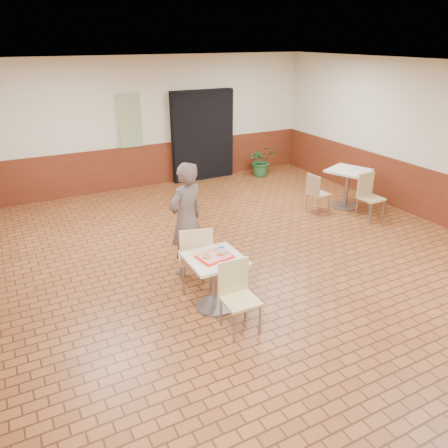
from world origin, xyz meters
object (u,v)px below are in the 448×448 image
chair_main_front (237,292)px  ring_donut (206,256)px  long_john_donut (222,253)px  paper_cup (221,247)px  potted_plant (262,161)px  main_table (215,274)px  chair_second_front (369,194)px  chair_second_left (316,191)px  chair_main_back (196,255)px  customer (186,220)px  second_table (347,182)px  serving_tray (215,257)px

chair_main_front → ring_donut: 0.64m
long_john_donut → paper_cup: 0.14m
ring_donut → potted_plant: ring_donut is taller
main_table → chair_second_front: chair_second_front is taller
chair_second_left → potted_plant: size_ratio=1.03×
chair_main_front → paper_cup: 0.72m
potted_plant → paper_cup: bearing=-127.4°
chair_main_back → customer: 0.62m
customer → second_table: 4.25m
serving_tray → potted_plant: size_ratio=0.53×
customer → ring_donut: bearing=60.5°
main_table → second_table: second_table is taller
serving_tray → potted_plant: bearing=52.0°
serving_tray → chair_main_back: bearing=93.2°
chair_main_back → serving_tray: chair_main_back is taller
customer → ring_donut: size_ratio=15.43×
main_table → potted_plant: size_ratio=0.94×
paper_cup → potted_plant: size_ratio=0.10×
customer → chair_main_back: bearing=59.5°
main_table → serving_tray: serving_tray is taller
customer → chair_second_left: bearing=177.6°
chair_main_front → potted_plant: chair_main_front is taller
customer → long_john_donut: bearing=71.8°
customer → serving_tray: 1.07m
long_john_donut → chair_main_front: bearing=-96.0°
serving_tray → chair_second_front: chair_second_front is taller
long_john_donut → chair_main_back: bearing=103.4°
main_table → customer: 1.12m
long_john_donut → potted_plant: 6.13m
customer → paper_cup: 0.95m
chair_second_left → ring_donut: bearing=116.5°
paper_cup → potted_plant: bearing=52.6°
chair_main_front → customer: size_ratio=0.51×
main_table → second_table: bearing=26.6°
chair_main_back → ring_donut: size_ratio=8.74×
chair_main_front → chair_second_front: 4.51m
customer → chair_second_left: (3.32, 1.07, -0.42)m
main_table → long_john_donut: (0.10, -0.01, 0.29)m
chair_main_front → paper_cup: size_ratio=10.76×
potted_plant → second_table: bearing=-82.2°
paper_cup → long_john_donut: bearing=-114.1°
chair_second_front → chair_main_front: bearing=-156.9°
ring_donut → second_table: (4.28, 2.07, -0.24)m
main_table → chair_second_front: (4.12, 1.42, 0.00)m
chair_main_front → potted_plant: (3.75, 5.38, -0.10)m
main_table → long_john_donut: bearing=-8.0°
chair_main_front → long_john_donut: chair_main_front is taller
serving_tray → potted_plant: (3.79, 4.86, -0.36)m
ring_donut → long_john_donut: (0.21, -0.04, 0.00)m
chair_main_back → serving_tray: size_ratio=2.34×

